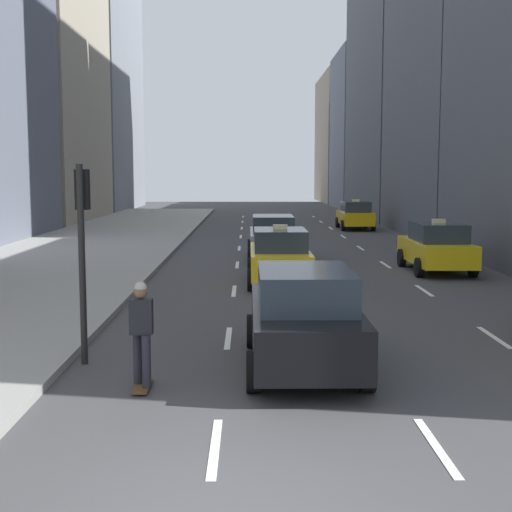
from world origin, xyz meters
name	(u,v)px	position (x,y,z in m)	size (l,w,h in m)	color
sidewalk_left	(96,245)	(-7.00, 27.00, 0.07)	(8.00, 66.00, 0.15)	gray
lane_markings	(305,256)	(2.60, 23.00, 0.01)	(5.72, 56.00, 0.01)	white
building_row_left	(22,13)	(-14.00, 39.73, 13.43)	(6.00, 69.17, 31.97)	gray
building_row_right	(428,32)	(12.00, 41.13, 12.61)	(6.00, 86.55, 30.24)	slate
taxi_lead	(436,247)	(6.80, 18.04, 0.88)	(2.02, 4.40, 1.87)	yellow
taxi_second	(280,256)	(1.20, 15.36, 0.88)	(2.02, 4.40, 1.87)	yellow
taxi_fourth	(355,215)	(6.80, 37.14, 0.88)	(2.02, 4.40, 1.87)	yellow
sedan_black_near	(304,317)	(1.20, 5.69, 0.91)	(2.02, 4.71, 1.80)	black
sedan_silver_behind	(273,237)	(1.20, 21.84, 0.90)	(2.02, 4.87, 1.77)	#9EA0A5
skateboarder	(141,330)	(-1.47, 4.46, 0.96)	(0.36, 0.80, 1.75)	brown
traffic_light_pole	(82,231)	(-2.75, 6.11, 2.41)	(0.24, 0.42, 3.60)	black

